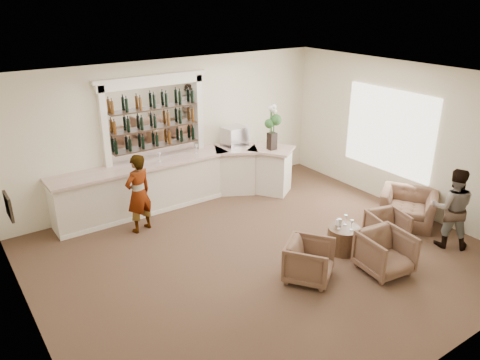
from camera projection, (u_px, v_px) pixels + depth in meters
name	position (u px, v px, depth m)	size (l,w,h in m)	color
ground	(263.00, 256.00, 8.88)	(8.00, 8.00, 0.00)	#523829
room_shell	(249.00, 128.00, 8.63)	(8.04, 7.02, 3.32)	beige
bar_counter	(180.00, 181.00, 10.86)	(5.72, 1.80, 1.14)	beige
back_bar_alcove	(154.00, 119.00, 10.45)	(2.64, 0.25, 3.00)	white
cocktail_table	(343.00, 239.00, 8.98)	(0.62, 0.62, 0.50)	#4D3221
sommelier	(139.00, 193.00, 9.55)	(0.61, 0.40, 1.68)	gray
guest	(452.00, 208.00, 8.98)	(0.78, 0.61, 1.61)	gray
armchair_left	(309.00, 261.00, 8.05)	(0.77, 0.79, 0.72)	brown
armchair_center	(385.00, 253.00, 8.27)	(0.81, 0.84, 0.76)	brown
armchair_right	(387.00, 227.00, 9.30)	(0.68, 0.70, 0.64)	brown
armchair_far	(408.00, 208.00, 10.03)	(1.13, 0.98, 0.73)	brown
espresso_machine	(234.00, 137.00, 11.40)	(0.56, 0.47, 0.49)	silver
flower_vase	(272.00, 125.00, 11.03)	(0.29, 0.29, 1.09)	black
wine_glass_bar_left	(160.00, 157.00, 10.40)	(0.07, 0.07, 0.21)	white
wine_glass_bar_right	(196.00, 149.00, 10.94)	(0.07, 0.07, 0.21)	white
wine_glass_tbl_a	(339.00, 224.00, 8.81)	(0.07, 0.07, 0.21)	white
wine_glass_tbl_b	(346.00, 220.00, 8.96)	(0.07, 0.07, 0.21)	white
wine_glass_tbl_c	(352.00, 225.00, 8.77)	(0.07, 0.07, 0.21)	white
napkin_holder	(339.00, 222.00, 8.96)	(0.08, 0.08, 0.12)	white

